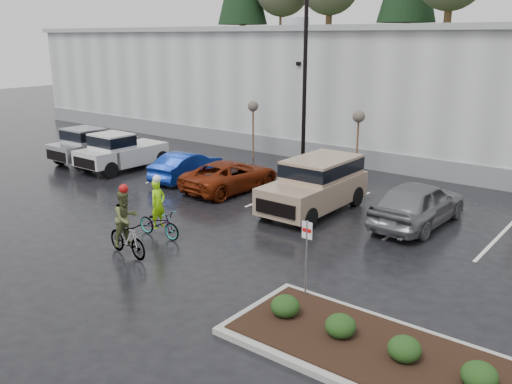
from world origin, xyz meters
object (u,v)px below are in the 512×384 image
Objects in this scene: sapling_mid at (359,120)px; car_red at (231,175)px; car_grey at (418,203)px; cyclist_hivis at (159,218)px; pickup_white at (127,150)px; cyclist_olive at (126,230)px; car_blue at (187,166)px; suv_tan at (314,186)px; pickup_silver at (98,144)px; sapling_west at (253,109)px; fire_lane_sign at (307,250)px; lamppost at (305,56)px.

sapling_mid reaches higher than car_red.
car_grey is 2.24× the size of cyclist_hivis.
pickup_white is 15.31m from car_grey.
cyclist_olive is at bearing 110.32° from car_red.
pickup_white is at bearing -2.16° from car_blue.
suv_tan reaches higher than car_red.
pickup_silver is 6.64m from car_blue.
cyclist_olive is (5.17, -7.83, 0.17)m from car_blue.
sapling_west is 17.46m from fire_lane_sign.
cyclist_hivis is at bearing -33.46° from pickup_white.
lamppost is at bearing -14.04° from sapling_west.
lamppost is at bearing 3.72° from cyclist_hivis.
suv_tan is (14.01, -0.33, 0.05)m from pickup_silver.
sapling_mid reaches higher than fire_lane_sign.
pickup_silver is at bearing 4.49° from car_grey.
car_blue is 7.40m from suv_tan.
pickup_white is 11.94m from cyclist_olive.
fire_lane_sign is at bearing 92.50° from car_grey.
sapling_mid reaches higher than car_grey.
car_grey is at bearing 14.22° from suv_tan.
car_grey is at bearing -45.28° from sapling_mid.
fire_lane_sign is at bearing 144.17° from car_red.
sapling_mid is 13.92m from fire_lane_sign.
pickup_silver is 12.80m from cyclist_hivis.
cyclist_olive is (1.75, -12.66, -4.84)m from lamppost.
cyclist_olive reaches higher than pickup_silver.
car_blue is at bearing -135.48° from sapling_mid.
cyclist_hivis is at bearing 172.27° from fire_lane_sign.
car_red is (-0.59, -4.93, -5.01)m from lamppost.
car_grey is (5.29, -5.34, -1.89)m from sapling_mid.
lamppost is 14.78m from fire_lane_sign.
car_grey is at bearing 2.86° from pickup_white.
car_red is at bearing -96.77° from lamppost.
lamppost is at bearing 34.26° from pickup_white.
pickup_silver is 14.01m from suv_tan.
car_red is at bearing 171.63° from car_blue.
fire_lane_sign is 1.01× the size of cyclist_hivis.
lamppost is 1.88× the size of car_grey.
sapling_west is 0.63× the size of suv_tan.
pickup_white is at bearing 55.99° from cyclist_olive.
lamppost reaches higher than fire_lane_sign.
sapling_west is at bearing 180.00° from sapling_mid.
car_blue is (-11.22, 6.98, -0.73)m from fire_lane_sign.
fire_lane_sign is 0.42× the size of pickup_silver.
lamppost is 1.77× the size of pickup_silver.
pickup_silver is (-17.85, 6.82, -0.43)m from fire_lane_sign.
cyclist_olive reaches higher than pickup_white.
fire_lane_sign is 13.23m from car_blue.
car_red is 8.40m from car_grey.
cyclist_olive is (-0.75, -13.66, -1.88)m from sapling_mid.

